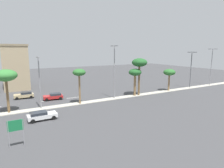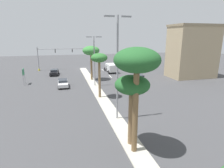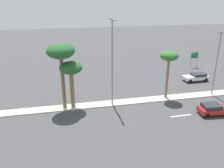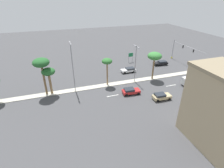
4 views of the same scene
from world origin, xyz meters
name	(u,v)px [view 4 (image 4 of 4)]	position (x,y,z in m)	size (l,w,h in m)	color
ground_plane	(76,90)	(0.00, 35.95, 0.00)	(160.00, 160.00, 0.00)	#424244
median_curb	(30,97)	(0.00, 46.22, 0.06)	(1.80, 92.45, 0.12)	#B7B2A3
lane_stripe_trailing	(200,80)	(-5.26, 4.00, 0.01)	(0.20, 2.80, 0.01)	silver
lane_stripe_leading	(171,86)	(-5.26, 13.06, 0.01)	(0.20, 2.80, 0.01)	silver
lane_stripe_outboard	(135,92)	(-5.26, 23.05, 0.01)	(0.20, 2.80, 0.01)	silver
lane_stripe_left	(113,96)	(-5.26, 28.50, 0.01)	(0.20, 2.80, 0.01)	silver
traffic_signal_gantry	(180,50)	(8.82, 0.54, 4.09)	(14.34, 0.53, 6.54)	gray
directional_road_sign	(131,56)	(13.32, 15.94, 2.25)	(0.10, 1.61, 3.13)	gray
commercial_building	(224,111)	(-23.48, 18.27, 6.00)	(10.49, 6.51, 11.97)	tan
palm_tree_inboard	(155,56)	(-0.37, 15.62, 6.32)	(3.61, 3.61, 7.31)	brown
palm_tree_center	(107,62)	(0.25, 28.06, 6.01)	(2.51, 2.51, 6.85)	olive
palm_tree_right	(48,73)	(0.06, 41.47, 5.25)	(2.92, 2.92, 6.21)	olive
palm_tree_near	(41,64)	(0.17, 42.58, 7.46)	(3.50, 3.50, 8.54)	brown
street_lamp_inboard	(135,61)	(-0.19, 20.82, 5.60)	(2.90, 0.24, 9.30)	gray
street_lamp_outboard	(72,64)	(-0.21, 36.18, 6.68)	(2.90, 0.24, 11.39)	gray
sedan_black_center	(161,63)	(7.85, 7.76, 0.73)	(2.16, 4.59, 1.33)	black
sedan_white_rear	(129,70)	(5.81, 19.82, 0.72)	(2.01, 4.33, 1.33)	silver
sedan_red_leading	(131,91)	(-5.75, 24.32, 0.74)	(2.24, 4.14, 1.38)	red
sedan_tan_front	(161,96)	(-10.02, 18.97, 0.76)	(2.07, 4.09, 1.43)	tan
box_truck	(193,81)	(-6.80, 7.82, 1.25)	(2.48, 6.06, 2.24)	silver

